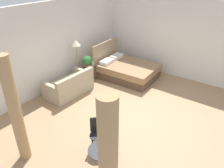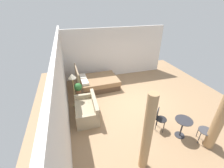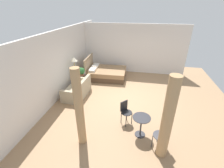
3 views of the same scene
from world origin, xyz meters
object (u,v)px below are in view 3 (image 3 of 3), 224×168
Objects in this scene: vase at (84,73)px; nightstand at (84,79)px; cafe_chair_near_window at (125,110)px; potted_plant at (81,71)px; bed at (106,73)px; couch at (78,90)px; balcony_table at (141,123)px; floor_lamp at (74,62)px; cafe_chair_near_couch at (163,136)px.

nightstand is at bearing 164.90° from vase.
potted_plant is at bearing 45.16° from cafe_chair_near_window.
bed is at bearing -49.39° from vase.
vase is at bearing 6.02° from couch.
bed is 1.37m from nightstand.
balcony_table is 0.77m from cafe_chair_near_window.
potted_plant is at bearing 159.21° from nightstand.
bed is at bearing -20.39° from couch.
cafe_chair_near_window is at bearing -134.84° from potted_plant.
floor_lamp is at bearing 154.02° from vase.
couch reaches higher than nightstand.
potted_plant is 0.54× the size of cafe_chair_near_couch.
potted_plant is 0.29× the size of floor_lamp.
vase is (-0.82, 0.96, 0.28)m from bed.
balcony_table is at bearing -137.14° from vase.
balcony_table is at bearing -123.67° from couch.
floor_lamp reaches higher than nightstand.
nightstand is 0.57× the size of cafe_chair_near_window.
nightstand is 1.19m from floor_lamp.
cafe_chair_near_couch is at bearing -149.06° from bed.
cafe_chair_near_window reaches higher than balcony_table.
nightstand is 2.55× the size of vase.
cafe_chair_near_couch is (-3.56, -3.79, -0.21)m from potted_plant.
cafe_chair_near_couch reaches higher than couch.
potted_plant is 2.38× the size of vase.
cafe_chair_near_couch is at bearing -129.23° from floor_lamp.
floor_lamp is (-0.32, 0.19, 0.60)m from potted_plant.
floor_lamp is 2.21× the size of balcony_table.
cafe_chair_near_couch is at bearing -125.92° from balcony_table.
nightstand is at bearing -20.79° from potted_plant.
vase is at bearing -15.10° from nightstand.
cafe_chair_near_window is (-2.58, -2.59, -0.21)m from potted_plant.
vase is 4.54m from balcony_table.
vase is (0.22, -0.07, -0.16)m from potted_plant.
vase is at bearing 130.61° from bed.
potted_plant reaches higher than couch.
couch is at bearing -169.40° from potted_plant.
cafe_chair_near_couch is (-3.78, -3.72, -0.06)m from vase.
cafe_chair_near_window is at bearing -137.97° from vase.
potted_plant is 0.70m from floor_lamp.
bed is 1.29m from vase.
cafe_chair_near_window is at bearing 46.88° from balcony_table.
potted_plant reaches higher than cafe_chair_near_window.
potted_plant reaches higher than vase.
cafe_chair_near_window is 1.55m from cafe_chair_near_couch.
cafe_chair_near_couch is (-4.60, -2.76, 0.22)m from bed.
couch is at bearing 58.94° from cafe_chair_near_window.
bed is 1.39× the size of couch.
cafe_chair_near_window reaches higher than cafe_chair_near_couch.
nightstand is at bearing -28.81° from floor_lamp.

